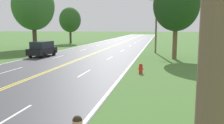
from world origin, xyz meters
TOP-DOWN VIEW (x-y plane):
  - fire_hydrant at (7.15, 17.37)m, footprint 0.44×0.28m
  - utility_pole_midground at (7.92, 32.16)m, footprint 1.80×0.24m
  - tree_left_verge at (10.06, 26.25)m, footprint 4.83×4.83m
  - tree_behind_sign at (-10.44, 48.22)m, footprint 4.58×4.58m
  - tree_right_cluster at (-11.69, 35.56)m, footprint 6.72×6.72m
  - car_black_van_mid_near at (-5.10, 25.54)m, footprint 2.01×4.08m

SIDE VIEW (x-z plane):
  - fire_hydrant at x=7.15m, z-range 0.01..0.76m
  - car_black_van_mid_near at x=-5.10m, z-range 0.03..1.82m
  - utility_pole_midground at x=7.92m, z-range 0.15..7.75m
  - tree_behind_sign at x=-10.44m, z-range 1.18..8.83m
  - tree_left_verge at x=10.06m, z-range 1.47..10.03m
  - tree_right_cluster at x=-11.69m, z-range 1.46..12.15m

